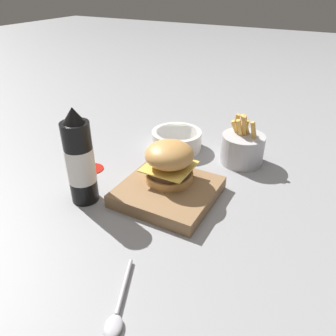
{
  "coord_description": "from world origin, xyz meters",
  "views": [
    {
      "loc": [
        -0.33,
        0.59,
        0.47
      ],
      "look_at": [
        -0.02,
        0.02,
        0.08
      ],
      "focal_mm": 35.0,
      "sensor_mm": 36.0,
      "label": 1
    }
  ],
  "objects_px": {
    "serving_board": "(168,192)",
    "fries_basket": "(242,148)",
    "burger": "(169,162)",
    "side_bowl": "(177,139)",
    "spoon": "(117,313)",
    "ketchup_bottle": "(80,161)"
  },
  "relations": [
    {
      "from": "serving_board",
      "to": "burger",
      "type": "relative_size",
      "value": 1.87
    },
    {
      "from": "ketchup_bottle",
      "to": "fries_basket",
      "type": "height_order",
      "value": "ketchup_bottle"
    },
    {
      "from": "burger",
      "to": "spoon",
      "type": "xyz_separation_m",
      "value": [
        -0.09,
        0.35,
        -0.08
      ]
    },
    {
      "from": "serving_board",
      "to": "side_bowl",
      "type": "bearing_deg",
      "value": -67.33
    },
    {
      "from": "ketchup_bottle",
      "to": "serving_board",
      "type": "bearing_deg",
      "value": -149.5
    },
    {
      "from": "ketchup_bottle",
      "to": "side_bowl",
      "type": "bearing_deg",
      "value": -101.54
    },
    {
      "from": "side_bowl",
      "to": "spoon",
      "type": "relative_size",
      "value": 1.02
    },
    {
      "from": "serving_board",
      "to": "fries_basket",
      "type": "height_order",
      "value": "fries_basket"
    },
    {
      "from": "serving_board",
      "to": "burger",
      "type": "distance_m",
      "value": 0.07
    },
    {
      "from": "serving_board",
      "to": "burger",
      "type": "height_order",
      "value": "burger"
    },
    {
      "from": "fries_basket",
      "to": "spoon",
      "type": "relative_size",
      "value": 0.98
    },
    {
      "from": "side_bowl",
      "to": "spoon",
      "type": "distance_m",
      "value": 0.59
    },
    {
      "from": "fries_basket",
      "to": "spoon",
      "type": "bearing_deg",
      "value": 88.04
    },
    {
      "from": "fries_basket",
      "to": "spoon",
      "type": "height_order",
      "value": "fries_basket"
    },
    {
      "from": "serving_board",
      "to": "side_bowl",
      "type": "xyz_separation_m",
      "value": [
        0.1,
        -0.24,
        0.01
      ]
    },
    {
      "from": "ketchup_bottle",
      "to": "side_bowl",
      "type": "xyz_separation_m",
      "value": [
        -0.07,
        -0.34,
        -0.08
      ]
    },
    {
      "from": "fries_basket",
      "to": "spoon",
      "type": "distance_m",
      "value": 0.58
    },
    {
      "from": "side_bowl",
      "to": "spoon",
      "type": "height_order",
      "value": "side_bowl"
    },
    {
      "from": "fries_basket",
      "to": "side_bowl",
      "type": "xyz_separation_m",
      "value": [
        0.2,
        0.01,
        -0.01
      ]
    },
    {
      "from": "serving_board",
      "to": "fries_basket",
      "type": "bearing_deg",
      "value": -111.79
    },
    {
      "from": "serving_board",
      "to": "ketchup_bottle",
      "type": "distance_m",
      "value": 0.22
    },
    {
      "from": "burger",
      "to": "side_bowl",
      "type": "bearing_deg",
      "value": -67.28
    }
  ]
}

